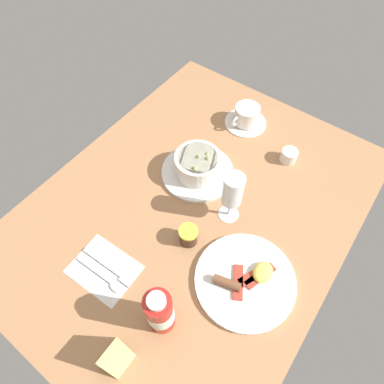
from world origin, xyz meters
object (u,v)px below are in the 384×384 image
cutlery_setting (105,270)px  wine_glass (233,192)px  coffee_cup (246,116)px  jam_jar (188,236)px  breakfast_plate (246,280)px  menu_card (112,355)px  creamer_jug (289,156)px  porridge_bowl (198,166)px  sauce_bottle_red (160,312)px

cutlery_setting → wine_glass: bearing=153.3°
coffee_cup → wine_glass: size_ratio=0.82×
jam_jar → breakfast_plate: jam_jar is taller
cutlery_setting → menu_card: 21.90cm
cutlery_setting → creamer_jug: 64.75cm
breakfast_plate → porridge_bowl: bearing=-124.5°
porridge_bowl → breakfast_plate: (20.59, 29.96, -2.80)cm
porridge_bowl → wine_glass: wine_glass is taller
porridge_bowl → sauce_bottle_red: bearing=25.1°
coffee_cup → wine_glass: 38.32cm
creamer_jug → jam_jar: 42.33cm
wine_glass → breakfast_plate: (14.00, 14.19, -10.76)cm
creamer_jug → breakfast_plate: (42.00, 9.84, -1.24)cm
wine_glass → porridge_bowl: bearing=-112.7°
wine_glass → sauce_bottle_red: (33.99, 3.23, -3.47)cm
creamer_jug → sauce_bottle_red: sauce_bottle_red is taller
jam_jar → sauce_bottle_red: size_ratio=0.32×
coffee_cup → cutlery_setting: bearing=-1.3°
coffee_cup → sauce_bottle_red: bearing=15.1°
cutlery_setting → coffee_cup: size_ratio=1.21×
cutlery_setting → sauce_bottle_red: 21.45cm
creamer_jug → wine_glass: bearing=-8.8°
porridge_bowl → sauce_bottle_red: size_ratio=1.27×
jam_jar → breakfast_plate: 18.66cm
coffee_cup → menu_card: size_ratio=1.30×
coffee_cup → breakfast_plate: size_ratio=0.56×
breakfast_plate → menu_card: size_ratio=2.34×
jam_jar → menu_card: (32.94, 4.41, 2.60)cm
porridge_bowl → jam_jar: (20.02, 11.41, -0.85)cm
porridge_bowl → wine_glass: size_ratio=1.28×
jam_jar → wine_glass: bearing=162.0°
menu_card → porridge_bowl: bearing=-163.4°
creamer_jug → menu_card: menu_card is taller
wine_glass → breakfast_plate: size_ratio=0.68×
coffee_cup → menu_card: menu_card is taller
jam_jar → sauce_bottle_red: bearing=20.3°
coffee_cup → breakfast_plate: coffee_cup is taller
porridge_bowl → cutlery_setting: porridge_bowl is taller
jam_jar → coffee_cup: bearing=-167.2°
creamer_jug → jam_jar: jam_jar is taller
breakfast_plate → creamer_jug: bearing=-166.8°
creamer_jug → porridge_bowl: bearing=-43.2°
wine_glass → breakfast_plate: bearing=45.4°
jam_jar → sauce_bottle_red: sauce_bottle_red is taller
wine_glass → menu_card: size_ratio=1.59×
cutlery_setting → menu_card: bearing=51.8°
creamer_jug → coffee_cup: bearing=-107.5°
breakfast_plate → menu_card: (32.36, -14.14, 4.55)cm
porridge_bowl → coffee_cup: (-27.56, 0.62, -0.52)cm
creamer_jug → breakfast_plate: size_ratio=0.24×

